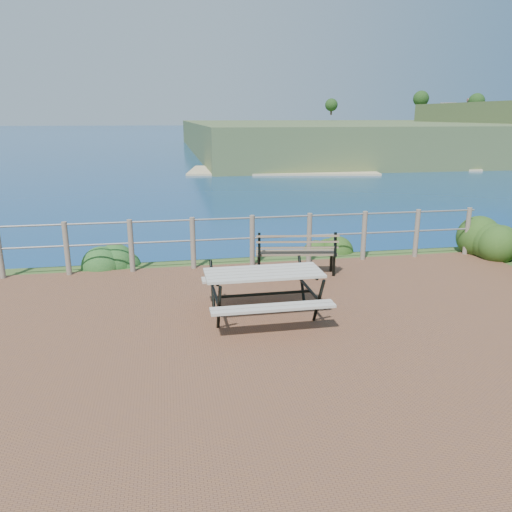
% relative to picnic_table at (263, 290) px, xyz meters
% --- Properties ---
extents(ground, '(10.00, 7.00, 0.12)m').
position_rel_picnic_table_xyz_m(ground, '(0.29, -0.71, -0.45)').
color(ground, brown).
rests_on(ground, ground).
extents(ocean, '(1200.00, 1200.00, 0.00)m').
position_rel_picnic_table_xyz_m(ocean, '(0.29, 199.29, -0.45)').
color(ocean, navy).
rests_on(ocean, ground).
extents(safety_railing, '(9.40, 0.10, 1.00)m').
position_rel_picnic_table_xyz_m(safety_railing, '(0.29, 2.64, 0.12)').
color(safety_railing, '#6B5B4C').
rests_on(safety_railing, ground).
extents(picnic_table, '(1.67, 1.44, 0.70)m').
position_rel_picnic_table_xyz_m(picnic_table, '(0.00, 0.00, 0.00)').
color(picnic_table, '#A49F93').
rests_on(picnic_table, ground).
extents(park_bench, '(1.52, 0.59, 0.84)m').
position_rel_picnic_table_xyz_m(park_bench, '(0.99, 1.94, 0.10)').
color(park_bench, brown).
rests_on(park_bench, ground).
extents(shrub_right_edge, '(0.97, 0.97, 1.38)m').
position_rel_picnic_table_xyz_m(shrub_right_edge, '(5.44, 2.50, -0.45)').
color(shrub_right_edge, '#234816').
rests_on(shrub_right_edge, ground).
extents(shrub_lip_west, '(0.82, 0.82, 0.58)m').
position_rel_picnic_table_xyz_m(shrub_lip_west, '(-2.41, 3.36, -0.45)').
color(shrub_lip_west, '#1D4E20').
rests_on(shrub_lip_west, ground).
extents(shrub_lip_east, '(0.74, 0.74, 0.48)m').
position_rel_picnic_table_xyz_m(shrub_lip_east, '(2.09, 3.59, -0.45)').
color(shrub_lip_east, '#234816').
rests_on(shrub_lip_east, ground).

